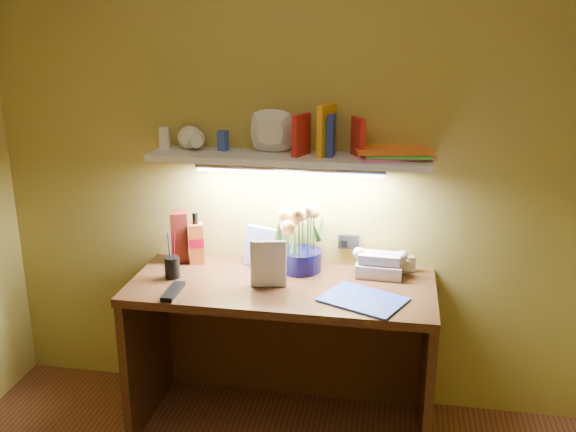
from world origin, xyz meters
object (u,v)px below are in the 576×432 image
object	(u,v)px
desk	(282,356)
whisky_bottle	(196,238)
flower_bouquet	(301,235)
desk_clock	(407,264)
telephone	(380,262)

from	to	relation	value
desk	whisky_bottle	distance (m)	0.71
flower_bouquet	desk_clock	size ratio (longest dim) A/B	4.61
desk_clock	flower_bouquet	bearing A→B (deg)	167.48
flower_bouquet	whisky_bottle	distance (m)	0.53
desk_clock	whisky_bottle	distance (m)	1.03
flower_bouquet	whisky_bottle	world-z (taller)	flower_bouquet
telephone	desk	bearing A→B (deg)	-154.65
flower_bouquet	telephone	distance (m)	0.39
desk	whisky_bottle	xyz separation A→B (m)	(-0.46, 0.19, 0.50)
desk_clock	whisky_bottle	xyz separation A→B (m)	(-1.03, -0.06, 0.09)
desk	flower_bouquet	world-z (taller)	flower_bouquet
telephone	desk_clock	xyz separation A→B (m)	(0.13, 0.06, -0.03)
desk	flower_bouquet	xyz separation A→B (m)	(0.06, 0.18, 0.55)
telephone	whisky_bottle	world-z (taller)	whisky_bottle
desk	flower_bouquet	distance (m)	0.58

